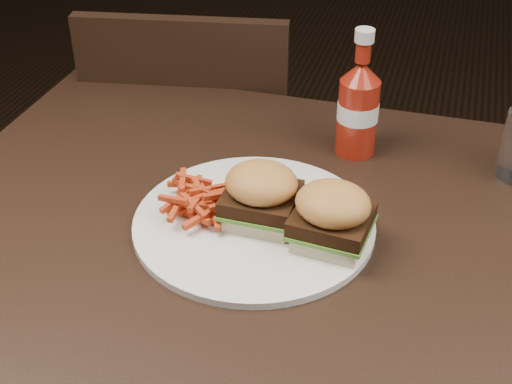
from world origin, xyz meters
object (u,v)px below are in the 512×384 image
(ketchup_bottle, at_px, (357,118))
(plate, at_px, (254,223))
(dining_table, at_px, (338,255))
(chair_far, at_px, (206,172))

(ketchup_bottle, bearing_deg, plate, -112.56)
(plate, height_order, ketchup_bottle, ketchup_bottle)
(dining_table, xyz_separation_m, ketchup_bottle, (-0.02, 0.24, 0.08))
(dining_table, bearing_deg, plate, 177.69)
(chair_far, height_order, ketchup_bottle, ketchup_bottle)
(plate, xyz_separation_m, ketchup_bottle, (0.10, 0.24, 0.06))
(plate, bearing_deg, dining_table, -2.31)
(chair_far, relative_size, ketchup_bottle, 3.34)
(chair_far, xyz_separation_m, ketchup_bottle, (0.39, -0.34, 0.38))
(dining_table, relative_size, ketchup_bottle, 9.59)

